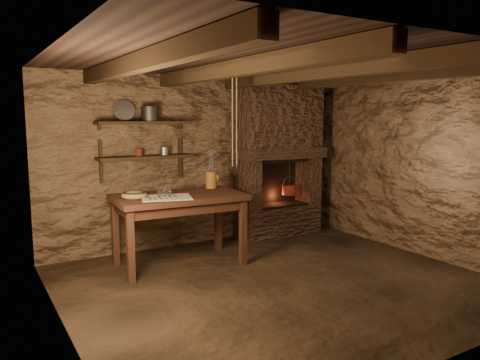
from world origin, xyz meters
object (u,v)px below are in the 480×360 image
stoneware_jug (211,172)px  iron_stockpot (150,115)px  red_pot (289,189)px  work_table (179,227)px  wooden_bowl (134,195)px

stoneware_jug → iron_stockpot: (-0.68, 0.43, 0.75)m
stoneware_jug → iron_stockpot: bearing=168.0°
red_pot → work_table: bearing=-164.9°
work_table → stoneware_jug: stoneware_jug is taller
work_table → red_pot: bearing=18.3°
iron_stockpot → red_pot: (2.20, -0.12, -1.15)m
iron_stockpot → red_pot: 2.48m
iron_stockpot → wooden_bowl: bearing=-124.1°
work_table → red_pot: red_pot is taller
work_table → iron_stockpot: bearing=100.9°
wooden_bowl → red_pot: (2.65, 0.56, -0.21)m
stoneware_jug → red_pot: 1.60m
stoneware_jug → wooden_bowl: size_ratio=1.68×
work_table → red_pot: 2.19m
work_table → iron_stockpot: size_ratio=7.13×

